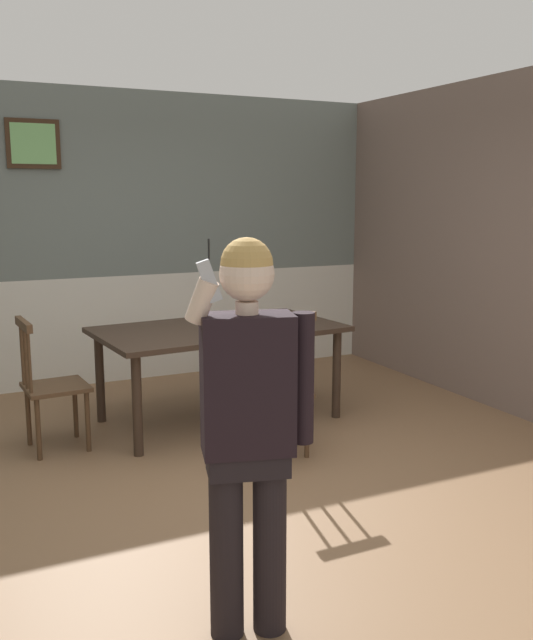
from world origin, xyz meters
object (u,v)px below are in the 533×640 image
object	(u,v)px
chair_near_window	(50,385)
person_figure	(249,417)
dining_table	(219,336)
chair_by_doorway	(278,389)

from	to	relation	value
chair_near_window	person_figure	distance (m)	2.64
dining_table	person_figure	world-z (taller)	person_figure
chair_by_doorway	person_figure	world-z (taller)	person_figure
chair_near_window	chair_by_doorway	size ratio (longest dim) A/B	0.93
person_figure	dining_table	bearing A→B (deg)	-93.86
chair_near_window	person_figure	world-z (taller)	person_figure
dining_table	person_figure	size ratio (longest dim) A/B	1.20
chair_by_doorway	dining_table	bearing A→B (deg)	94.11
dining_table	chair_by_doorway	distance (m)	0.95
chair_by_doorway	person_figure	xyz separation A→B (m)	(-1.00, -1.75, 0.46)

